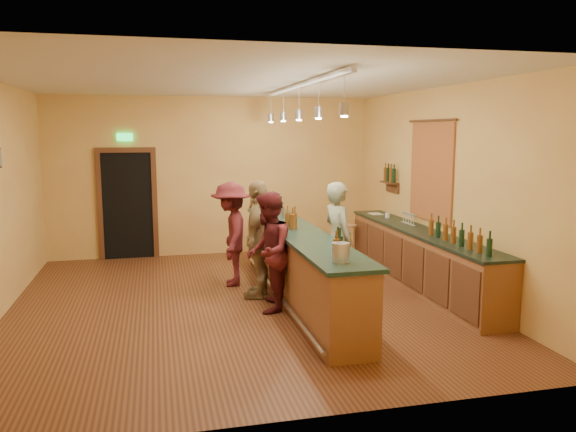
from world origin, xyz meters
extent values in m
plane|color=#4F2516|center=(0.00, 0.00, 0.00)|extent=(7.00, 7.00, 0.00)
cube|color=silver|center=(0.00, 0.00, 3.20)|extent=(6.50, 7.00, 0.02)
cube|color=tan|center=(0.00, 3.50, 1.60)|extent=(6.50, 0.02, 3.20)
cube|color=tan|center=(0.00, -3.50, 1.60)|extent=(6.50, 0.02, 3.20)
cube|color=tan|center=(3.25, 0.00, 1.60)|extent=(0.02, 7.00, 3.20)
cube|color=black|center=(-1.70, 3.48, 1.05)|extent=(0.95, 0.06, 2.10)
cube|color=#4D2E17|center=(-2.22, 3.46, 1.05)|extent=(0.10, 0.08, 2.10)
cube|color=#4D2E17|center=(-1.18, 3.46, 1.05)|extent=(0.10, 0.08, 2.10)
cube|color=#4D2E17|center=(-1.70, 3.46, 2.15)|extent=(1.15, 0.08, 0.10)
cube|color=#19E54C|center=(-1.70, 3.45, 2.40)|extent=(0.30, 0.04, 0.15)
cube|color=maroon|center=(3.23, 0.40, 1.85)|extent=(0.03, 1.40, 1.60)
cube|color=#4D2E17|center=(3.16, 1.90, 1.55)|extent=(0.16, 0.55, 0.03)
cube|color=#4D2E17|center=(3.23, 1.90, 1.45)|extent=(0.03, 0.55, 0.18)
cube|color=brown|center=(2.97, 0.20, 0.45)|extent=(0.55, 4.50, 0.90)
cube|color=black|center=(2.97, 0.20, 0.92)|extent=(0.60, 4.55, 0.04)
cylinder|color=silver|center=(2.97, 1.50, 0.99)|extent=(0.09, 0.09, 0.09)
cube|color=silver|center=(2.94, 2.00, 0.95)|extent=(0.22, 0.30, 0.01)
cube|color=brown|center=(0.90, 0.00, 0.50)|extent=(0.60, 5.00, 1.00)
cube|color=#173129|center=(0.90, 0.00, 1.02)|extent=(0.70, 5.10, 0.05)
cylinder|color=silver|center=(0.54, 0.00, 0.15)|extent=(0.05, 5.00, 0.05)
cylinder|color=silver|center=(0.85, -2.10, 1.16)|extent=(0.20, 0.20, 0.22)
cylinder|color=silver|center=(0.85, 1.20, 1.16)|extent=(0.20, 0.20, 0.22)
cube|color=silver|center=(0.90, 0.00, 3.14)|extent=(0.06, 4.60, 0.05)
cylinder|color=silver|center=(0.90, -2.00, 2.95)|extent=(0.01, 0.01, 0.35)
cylinder|color=#A5A5AD|center=(0.90, -2.00, 2.75)|extent=(0.11, 0.11, 0.14)
cylinder|color=#FFEABF|center=(0.90, -2.00, 2.67)|extent=(0.08, 0.08, 0.02)
cylinder|color=silver|center=(0.90, -1.00, 2.95)|extent=(0.01, 0.01, 0.35)
cylinder|color=#A5A5AD|center=(0.90, -1.00, 2.75)|extent=(0.11, 0.11, 0.14)
cylinder|color=#FFEABF|center=(0.90, -1.00, 2.67)|extent=(0.08, 0.08, 0.02)
cylinder|color=silver|center=(0.90, 0.00, 2.95)|extent=(0.01, 0.01, 0.35)
cylinder|color=#A5A5AD|center=(0.90, 0.00, 2.75)|extent=(0.11, 0.11, 0.14)
cylinder|color=#FFEABF|center=(0.90, 0.00, 2.67)|extent=(0.08, 0.08, 0.02)
cylinder|color=silver|center=(0.90, 1.00, 2.95)|extent=(0.01, 0.01, 0.35)
cylinder|color=#A5A5AD|center=(0.90, 1.00, 2.75)|extent=(0.11, 0.11, 0.14)
cylinder|color=#FFEABF|center=(0.90, 1.00, 2.67)|extent=(0.08, 0.08, 0.02)
cylinder|color=silver|center=(0.90, 2.00, 2.95)|extent=(0.01, 0.01, 0.35)
cylinder|color=#A5A5AD|center=(0.90, 2.00, 2.75)|extent=(0.11, 0.11, 0.14)
cylinder|color=#FFEABF|center=(0.90, 2.00, 2.67)|extent=(0.08, 0.08, 0.02)
imported|color=gray|center=(1.51, -0.03, 0.88)|extent=(0.53, 0.71, 1.76)
imported|color=#59191E|center=(0.35, -0.44, 0.84)|extent=(0.85, 0.97, 1.68)
imported|color=#997A51|center=(0.35, 0.26, 0.89)|extent=(0.83, 1.14, 1.79)
imported|color=#59191E|center=(0.02, 1.02, 0.85)|extent=(0.77, 1.17, 1.70)
cylinder|color=#A76F4B|center=(2.44, 2.20, 0.70)|extent=(0.35, 0.35, 0.04)
cylinder|color=#A76F4B|center=(2.58, 2.20, 0.34)|extent=(0.04, 0.04, 0.68)
cylinder|color=#A76F4B|center=(2.38, 2.32, 0.34)|extent=(0.04, 0.04, 0.68)
cylinder|color=#A76F4B|center=(2.38, 2.08, 0.34)|extent=(0.04, 0.04, 0.68)
camera|label=1|loc=(-1.16, -7.96, 2.50)|focal=35.00mm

